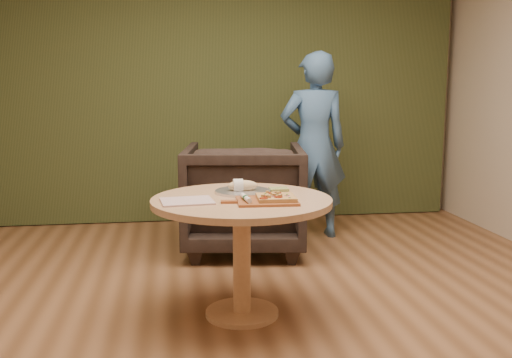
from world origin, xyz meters
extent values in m
cube|color=#8D5C38|center=(0.00, 0.00, -0.01)|extent=(5.00, 6.00, 0.02)
cube|color=beige|center=(0.00, 3.01, 1.40)|extent=(5.00, 0.02, 2.80)
cube|color=#303819|center=(0.00, 2.90, 1.40)|extent=(4.80, 0.14, 2.78)
cylinder|color=tan|center=(-0.19, 0.24, 0.01)|extent=(0.46, 0.46, 0.03)
cylinder|color=tan|center=(-0.19, 0.24, 0.35)|extent=(0.11, 0.11, 0.68)
cylinder|color=tan|center=(-0.19, 0.24, 0.73)|extent=(1.10, 1.10, 0.04)
cube|color=brown|center=(-0.06, 0.09, 0.76)|extent=(0.36, 0.29, 0.01)
cube|color=brown|center=(-0.28, 0.10, 0.76)|extent=(0.10, 0.05, 0.01)
cube|color=#BB8B49|center=(0.00, 0.09, 0.78)|extent=(0.23, 0.23, 0.02)
cylinder|color=maroon|center=(0.00, 0.05, 0.79)|extent=(0.05, 0.05, 0.00)
cylinder|color=maroon|center=(-0.06, 0.07, 0.79)|extent=(0.04, 0.04, 0.00)
cylinder|color=maroon|center=(-0.01, 0.17, 0.79)|extent=(0.05, 0.05, 0.00)
cylinder|color=maroon|center=(0.02, 0.17, 0.79)|extent=(0.04, 0.04, 0.00)
cylinder|color=maroon|center=(-0.09, 0.02, 0.79)|extent=(0.05, 0.05, 0.00)
cube|color=#B58644|center=(-0.06, 0.05, 0.79)|extent=(0.03, 0.03, 0.01)
cube|color=#B58644|center=(-0.01, 0.14, 0.79)|extent=(0.02, 0.02, 0.01)
cube|color=#B58644|center=(-0.04, 0.18, 0.79)|extent=(0.02, 0.02, 0.01)
cube|color=#B58644|center=(-0.05, 0.04, 0.79)|extent=(0.03, 0.03, 0.01)
cube|color=#B58644|center=(0.02, 0.14, 0.79)|extent=(0.02, 0.02, 0.01)
cube|color=#B58644|center=(0.02, 0.07, 0.79)|extent=(0.02, 0.02, 0.01)
cube|color=#B58644|center=(0.00, 0.15, 0.79)|extent=(0.02, 0.02, 0.01)
cube|color=#B58644|center=(-0.02, 0.11, 0.79)|extent=(0.03, 0.03, 0.01)
cube|color=#B58644|center=(0.01, 0.05, 0.79)|extent=(0.02, 0.02, 0.01)
cube|color=#B58644|center=(-0.08, 0.07, 0.79)|extent=(0.02, 0.02, 0.01)
cube|color=#B58644|center=(-0.01, 0.09, 0.79)|extent=(0.02, 0.02, 0.01)
cube|color=#2A7319|center=(0.06, 0.01, 0.79)|extent=(0.01, 0.01, 0.00)
cube|color=#2A7319|center=(-0.05, 0.05, 0.79)|extent=(0.01, 0.01, 0.00)
cube|color=#2A7319|center=(0.02, 0.11, 0.79)|extent=(0.01, 0.01, 0.00)
cube|color=#2A7319|center=(0.01, 0.13, 0.79)|extent=(0.01, 0.01, 0.00)
cube|color=#2A7319|center=(-0.04, 0.06, 0.79)|extent=(0.01, 0.01, 0.00)
cube|color=#2A7319|center=(-0.06, 0.16, 0.79)|extent=(0.01, 0.01, 0.00)
cube|color=#2A7319|center=(0.06, 0.08, 0.79)|extent=(0.01, 0.01, 0.00)
cube|color=#2A7319|center=(-0.01, 0.06, 0.79)|extent=(0.01, 0.01, 0.00)
cube|color=#2A7319|center=(0.07, 0.12, 0.79)|extent=(0.01, 0.01, 0.00)
cube|color=#A85881|center=(-0.02, 0.06, 0.79)|extent=(0.03, 0.02, 0.00)
cube|color=#A85881|center=(0.01, 0.14, 0.79)|extent=(0.01, 0.03, 0.00)
cube|color=#A85881|center=(0.06, 0.08, 0.79)|extent=(0.03, 0.01, 0.00)
cube|color=#A85881|center=(0.06, 0.04, 0.79)|extent=(0.01, 0.03, 0.00)
cube|color=#A85881|center=(0.03, 0.15, 0.79)|extent=(0.02, 0.03, 0.00)
cube|color=#A85881|center=(-0.07, 0.08, 0.79)|extent=(0.03, 0.02, 0.00)
cylinder|color=beige|center=(-0.18, 0.08, 0.78)|extent=(0.05, 0.17, 0.03)
cylinder|color=#194C26|center=(-0.18, 0.08, 0.78)|extent=(0.04, 0.03, 0.03)
cube|color=silver|center=(-0.19, 0.18, 0.78)|extent=(0.02, 0.04, 0.00)
cube|color=white|center=(-0.52, 0.17, 0.76)|extent=(0.32, 0.28, 0.01)
cylinder|color=silver|center=(-0.16, 0.42, 0.75)|extent=(0.35, 0.35, 0.01)
cylinder|color=silver|center=(-0.16, 0.42, 0.76)|extent=(0.36, 0.36, 0.02)
ellipsoid|color=#DABB85|center=(-0.16, 0.42, 0.79)|extent=(0.19, 0.08, 0.07)
cylinder|color=beige|center=(-0.19, 0.42, 0.79)|extent=(0.06, 0.09, 0.09)
cube|color=#60672E|center=(0.08, 0.43, 0.76)|extent=(0.12, 0.10, 0.02)
imported|color=black|center=(0.01, 1.67, 0.52)|extent=(1.12, 1.07, 1.03)
imported|color=#3C5F85|center=(0.71, 2.03, 0.87)|extent=(0.64, 0.43, 1.73)
camera|label=1|loc=(-0.60, -3.13, 1.43)|focal=40.00mm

